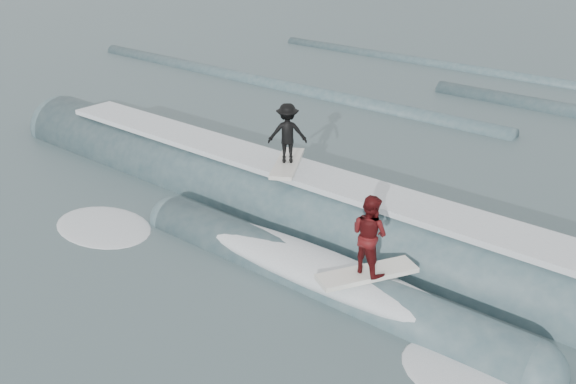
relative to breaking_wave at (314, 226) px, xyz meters
The scene contains 6 objects.
ground 4.60m from the breaking_wave, 93.20° to the right, with size 160.00×160.00×0.00m, color #3A5155.
breaking_wave is the anchor object (origin of this frame).
surfer_black 2.26m from the breaking_wave, 164.10° to the left, with size 1.47×2.01×1.58m.
surfer_red 3.58m from the breaking_wave, 34.70° to the right, with size 1.45×2.02×1.70m.
whitewater 5.41m from the breaking_wave, 80.97° to the right, with size 11.84×7.05×0.10m.
far_swells 13.09m from the breaking_wave, 94.28° to the left, with size 39.14×8.65×0.80m.
Camera 1 is at (8.59, -6.49, 7.15)m, focal length 40.00 mm.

